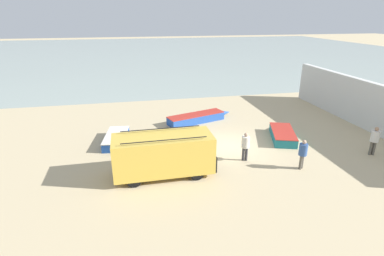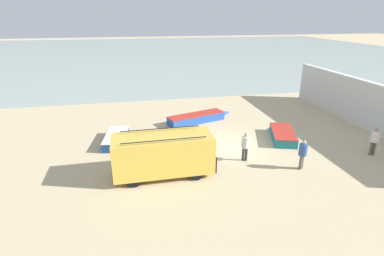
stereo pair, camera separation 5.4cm
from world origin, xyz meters
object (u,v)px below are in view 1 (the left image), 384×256
object	(u,v)px
fisherman_0	(375,138)
fisherman_2	(245,144)
fisherman_1	(303,152)
fishing_rowboat_0	(117,138)
fishing_rowboat_2	(199,118)
fishing_rowboat_1	(282,134)
parked_van	(164,154)

from	to	relation	value
fisherman_0	fisherman_2	world-z (taller)	fisherman_0
fisherman_1	fisherman_0	bearing A→B (deg)	-112.53
fishing_rowboat_0	fishing_rowboat_2	size ratio (longest dim) A/B	0.71
fishing_rowboat_1	fishing_rowboat_2	size ratio (longest dim) A/B	0.73
parked_van	fisherman_0	bearing A→B (deg)	-1.50
parked_van	fisherman_1	bearing A→B (deg)	-7.61
parked_van	fishing_rowboat_2	bearing A→B (deg)	64.13
fishing_rowboat_1	fisherman_2	xyz separation A→B (m)	(-3.76, -2.61, 0.73)
fishing_rowboat_1	fishing_rowboat_0	bearing A→B (deg)	100.68
fishing_rowboat_1	fishing_rowboat_2	world-z (taller)	fishing_rowboat_2
fishing_rowboat_1	fisherman_1	size ratio (longest dim) A/B	2.38
fishing_rowboat_1	fisherman_0	bearing A→B (deg)	-111.26
fishing_rowboat_1	fisherman_1	xyz separation A→B (m)	(-1.08, -4.21, 0.73)
fishing_rowboat_0	fisherman_1	size ratio (longest dim) A/B	2.33
parked_van	fisherman_0	world-z (taller)	parked_van
fisherman_0	fisherman_2	distance (m)	7.89
fishing_rowboat_0	fishing_rowboat_1	xyz separation A→B (m)	(11.14, -1.68, 0.00)
fishing_rowboat_0	fisherman_0	size ratio (longest dim) A/B	2.23
parked_van	fishing_rowboat_1	distance (m)	9.20
parked_van	fisherman_1	world-z (taller)	parked_van
fishing_rowboat_2	parked_van	bearing A→B (deg)	-133.54
parked_van	fisherman_2	size ratio (longest dim) A/B	3.04
fisherman_0	parked_van	bearing A→B (deg)	-73.46
parked_van	fishing_rowboat_0	xyz separation A→B (m)	(-2.59, 4.96, -0.93)
parked_van	fishing_rowboat_1	world-z (taller)	parked_van
parked_van	fishing_rowboat_2	world-z (taller)	parked_van
fisherman_2	fishing_rowboat_0	bearing A→B (deg)	72.69
fisherman_1	fishing_rowboat_0	bearing A→B (deg)	29.22
fishing_rowboat_0	fisherman_1	distance (m)	11.68
fishing_rowboat_0	fisherman_2	xyz separation A→B (m)	(7.38, -4.29, 0.74)
fisherman_2	fisherman_0	bearing A→B (deg)	-83.46
fishing_rowboat_0	fisherman_0	bearing A→B (deg)	-101.26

